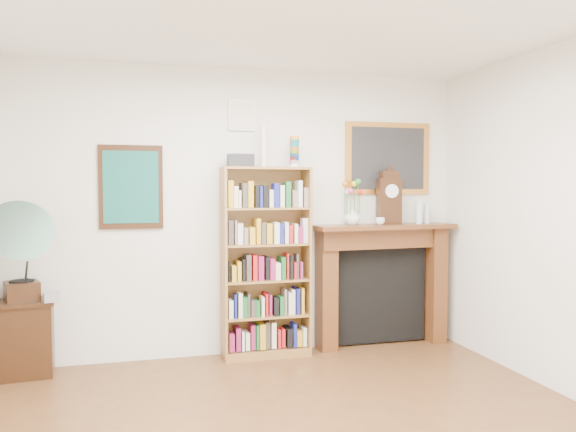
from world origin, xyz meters
The scene contains 14 objects.
room centered at (0.00, 0.00, 1.40)m, with size 4.51×5.01×2.81m.
teal_poster centered at (-1.05, 2.48, 1.65)m, with size 0.58×0.04×0.78m.
small_picture centered at (0.00, 2.48, 2.35)m, with size 0.26×0.04×0.30m.
gilt_painting centered at (1.55, 2.48, 1.95)m, with size 0.95×0.04×0.75m.
bookshelf centered at (0.20, 2.33, 1.03)m, with size 0.85×0.31×2.12m.
side_cabinet centered at (-1.96, 2.30, 0.33)m, with size 0.49×0.36×0.67m, color black.
fireplace centered at (1.45, 2.39, 0.75)m, with size 1.52×0.43×1.27m.
gramophone centered at (-1.97, 2.17, 1.16)m, with size 0.71×0.80×0.87m.
cd_stack centered at (-1.72, 2.19, 0.71)m, with size 0.12×0.12×0.08m, color #AFAEBA.
mantel_clock centered at (1.52, 2.37, 1.53)m, with size 0.24×0.15×0.55m.
flower_vase centered at (1.10, 2.35, 1.35)m, with size 0.16×0.16×0.17m, color silver.
teacup centered at (1.38, 2.27, 1.30)m, with size 0.10×0.10×0.08m, color silver.
bottle_left centered at (1.84, 2.32, 1.39)m, with size 0.07×0.07×0.24m, color silver.
bottle_right centered at (1.95, 2.36, 1.37)m, with size 0.06×0.06×0.20m, color silver.
Camera 1 is at (-1.00, -2.95, 1.65)m, focal length 35.00 mm.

